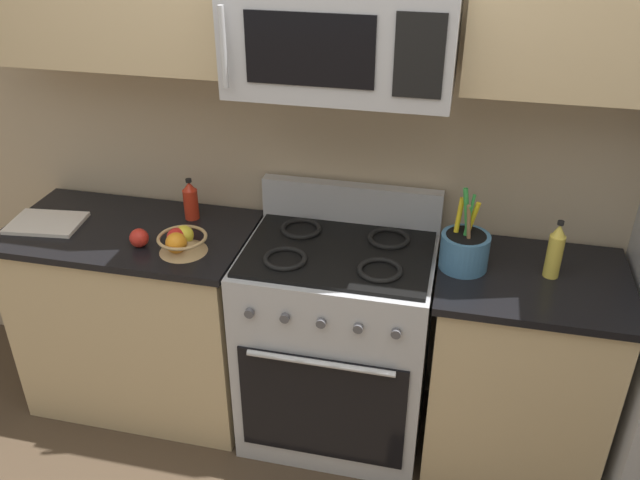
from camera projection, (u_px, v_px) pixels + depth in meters
wall_back at (357, 128)px, 2.71m from camera, size 8.00×0.10×2.60m
counter_left at (142, 316)px, 3.00m from camera, size 1.03×0.58×0.91m
range_oven at (337, 341)px, 2.82m from camera, size 0.76×0.63×1.09m
counter_right at (517, 370)px, 2.68m from camera, size 0.71×0.58×0.91m
microwave at (343, 37)px, 2.21m from camera, size 0.76×0.44×0.37m
utensil_crock at (464, 249)px, 2.48m from camera, size 0.18×0.18×0.33m
fruit_basket at (181, 242)px, 2.59m from camera, size 0.20×0.20×0.10m
apple_loose at (139, 238)px, 2.63m from camera, size 0.08×0.08×0.08m
cutting_board at (46, 223)px, 2.80m from camera, size 0.32×0.25×0.02m
bottle_oil at (555, 251)px, 2.41m from camera, size 0.06×0.06×0.23m
bottle_hot_sauce at (191, 201)px, 2.82m from camera, size 0.06×0.06×0.18m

